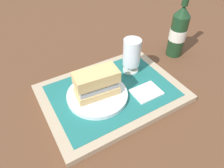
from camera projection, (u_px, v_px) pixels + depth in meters
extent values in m
plane|color=brown|center=(112.00, 95.00, 0.69)|extent=(3.00, 3.00, 0.00)
cube|color=tan|center=(112.00, 93.00, 0.68)|extent=(0.44, 0.32, 0.02)
cube|color=#1E6B66|center=(112.00, 91.00, 0.67)|extent=(0.38, 0.27, 0.00)
cylinder|color=white|center=(97.00, 94.00, 0.65)|extent=(0.19, 0.19, 0.01)
cube|color=tan|center=(97.00, 90.00, 0.64)|extent=(0.14, 0.08, 0.02)
cube|color=#9EA3A8|center=(96.00, 85.00, 0.62)|extent=(0.12, 0.07, 0.02)
cube|color=silver|center=(96.00, 82.00, 0.62)|extent=(0.11, 0.06, 0.01)
sphere|color=#47932D|center=(112.00, 75.00, 0.62)|extent=(0.04, 0.04, 0.04)
cube|color=tan|center=(96.00, 77.00, 0.60)|extent=(0.14, 0.08, 0.04)
cylinder|color=silver|center=(130.00, 70.00, 0.75)|extent=(0.06, 0.06, 0.01)
cylinder|color=silver|center=(131.00, 67.00, 0.74)|extent=(0.01, 0.01, 0.02)
cylinder|color=silver|center=(132.00, 52.00, 0.70)|extent=(0.06, 0.06, 0.09)
cylinder|color=gold|center=(131.00, 58.00, 0.71)|extent=(0.06, 0.06, 0.05)
cylinder|color=white|center=(132.00, 51.00, 0.69)|extent=(0.05, 0.05, 0.01)
cube|color=white|center=(147.00, 92.00, 0.66)|extent=(0.09, 0.07, 0.01)
cylinder|color=#19381E|center=(177.00, 36.00, 0.81)|extent=(0.06, 0.06, 0.17)
cylinder|color=silver|center=(178.00, 34.00, 0.81)|extent=(0.07, 0.07, 0.05)
cone|color=#19381E|center=(183.00, 11.00, 0.75)|extent=(0.06, 0.06, 0.04)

